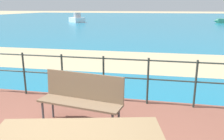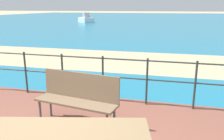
% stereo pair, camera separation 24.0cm
% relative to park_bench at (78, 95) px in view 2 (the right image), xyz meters
% --- Properties ---
extents(sea_water, '(90.00, 90.00, 0.01)m').
position_rel_park_bench_xyz_m(sea_water, '(0.10, 38.81, -0.62)').
color(sea_water, teal).
rests_on(sea_water, ground).
extents(beach_strip, '(54.03, 4.34, 0.01)m').
position_rel_park_bench_xyz_m(beach_strip, '(0.10, 5.61, -0.62)').
color(beach_strip, tan).
rests_on(beach_strip, ground).
extents(park_bench, '(1.55, 0.64, 0.95)m').
position_rel_park_bench_xyz_m(park_bench, '(0.00, 0.00, 0.00)').
color(park_bench, '#7A6047').
rests_on(park_bench, patio_paving).
extents(railing_fence, '(5.94, 0.04, 1.03)m').
position_rel_park_bench_xyz_m(railing_fence, '(0.10, 1.21, 0.07)').
color(railing_fence, '#2D3833').
rests_on(railing_fence, patio_paving).
extents(boat_mid, '(3.04, 3.39, 1.36)m').
position_rel_park_bench_xyz_m(boat_mid, '(-10.59, 28.66, -0.20)').
color(boat_mid, silver).
rests_on(boat_mid, sea_water).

